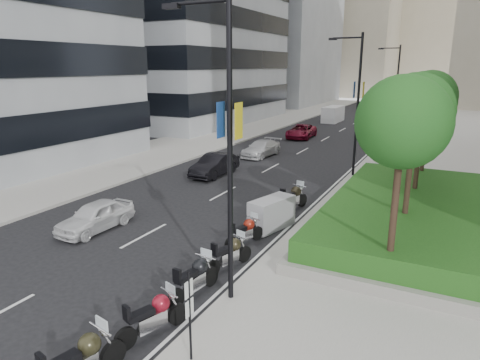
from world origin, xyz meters
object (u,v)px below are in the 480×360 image
Objects in this scene: motorcycle_4 at (245,232)px; motorcycle_5 at (272,214)px; motorcycle_3 at (230,253)px; motorcycle_1 at (154,316)px; car_c at (261,148)px; parking_sign at (190,312)px; lamp_post_2 at (395,86)px; lamp_post_1 at (356,99)px; car_a at (96,216)px; lamp_post_0 at (225,139)px; motorcycle_2 at (195,278)px; car_d at (301,131)px; car_b at (215,165)px; motorcycle_6 at (293,198)px; delivery_van at (333,115)px.

motorcycle_5 is at bearing 10.95° from motorcycle_4.
motorcycle_5 is at bearing 19.83° from motorcycle_3.
car_c is (-7.08, 22.94, 0.03)m from motorcycle_1.
car_c is at bearing 110.12° from parking_sign.
motorcycle_5 is at bearing -92.15° from lamp_post_2.
lamp_post_1 is 17.06m from car_a.
lamp_post_1 is (0.00, 17.00, 0.00)m from lamp_post_0.
parking_sign is 9.41m from motorcycle_5.
motorcycle_2 reaches higher than motorcycle_1.
car_d is (-7.07, 28.51, 0.09)m from motorcycle_3.
lamp_post_1 is 9.92m from car_b.
car_c is (0.20, 7.11, -0.08)m from car_b.
car_b is at bearing -155.93° from lamp_post_1.
motorcycle_4 is (-1.34, 4.05, -4.50)m from lamp_post_0.
parking_sign is 25.01m from car_c.
lamp_post_0 is 1.00× the size of lamp_post_2.
car_b is at bearing 74.69° from motorcycle_6.
motorcycle_5 is (-1.74, 9.22, -0.76)m from parking_sign.
motorcycle_6 is 0.54× the size of car_c.
motorcycle_2 is (-1.64, 2.76, -0.83)m from parking_sign.
car_c reaches higher than motorcycle_4.
car_c is (-7.94, 20.47, -4.43)m from lamp_post_0.
car_b is (-7.04, 4.37, 0.07)m from motorcycle_6.
car_c is (-6.96, 20.71, 0.01)m from motorcycle_2.
delivery_van is at bearing 27.69° from motorcycle_3.
motorcycle_4 is 0.47× the size of car_c.
delivery_van is (-0.36, 30.95, 0.20)m from car_b.
motorcycle_3 is 19.81m from car_c.
car_a is (-7.97, -14.43, -4.42)m from lamp_post_1.
lamp_post_1 is at bearing 62.90° from car_a.
motorcycle_1 is (-0.86, -37.47, -4.46)m from lamp_post_2.
motorcycle_5 is (-1.08, -28.78, -4.37)m from lamp_post_2.
parking_sign is at bearing -155.13° from motorcycle_6.
motorcycle_1 reaches higher than motorcycle_4.
motorcycle_4 is at bearing -92.47° from lamp_post_2.
car_b reaches higher than motorcycle_4.
car_d is at bearing 31.80° from motorcycle_4.
lamp_post_0 reaches higher than parking_sign.
motorcycle_3 is at bearing 4.81° from motorcycle_2.
car_d reaches higher than motorcycle_6.
lamp_post_1 reaches higher than parking_sign.
motorcycle_4 is at bearing -78.36° from delivery_van.
car_d is (-6.65, 26.40, 0.11)m from motorcycle_4.
delivery_van is at bearing 26.57° from motorcycle_5.
lamp_post_0 is at bearing 102.33° from parking_sign.
lamp_post_0 is 3.81× the size of motorcycle_6.
delivery_van reaches higher than motorcycle_6.
parking_sign reaches higher than car_d.
car_b is (-8.14, -21.64, -4.35)m from lamp_post_2.
car_c is at bearing 38.33° from motorcycle_3.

